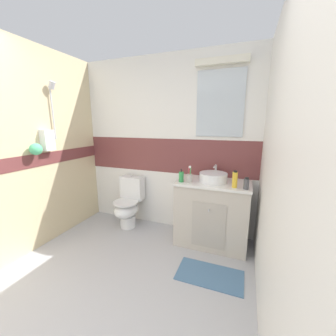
{
  "coord_description": "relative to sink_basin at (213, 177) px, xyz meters",
  "views": [
    {
      "loc": [
        1.11,
        -0.4,
        1.57
      ],
      "look_at": [
        0.28,
        1.78,
        1.06
      ],
      "focal_mm": 21.97,
      "sensor_mm": 36.0,
      "label": 1
    }
  ],
  "objects": [
    {
      "name": "wall_left_shower_alcove",
      "position": [
        -2.1,
        -0.93,
        0.34
      ],
      "size": [
        0.26,
        3.48,
        2.5
      ],
      "color": "beige",
      "rests_on": "ground_plane"
    },
    {
      "name": "toilet",
      "position": [
        -1.27,
        0.03,
        -0.55
      ],
      "size": [
        0.37,
        0.5,
        0.77
      ],
      "color": "white",
      "rests_on": "ground_plane"
    },
    {
      "name": "ground_plane",
      "position": [
        -0.75,
        -0.93,
        -0.93
      ],
      "size": [
        3.2,
        3.48,
        0.04
      ],
      "primitive_type": "cube",
      "color": "#B2B2B7"
    },
    {
      "name": "vanity_cabinet",
      "position": [
        0.0,
        0.01,
        -0.49
      ],
      "size": [
        0.92,
        0.54,
        0.85
      ],
      "color": "beige",
      "rests_on": "ground_plane"
    },
    {
      "name": "toothbrush_cup",
      "position": [
        -0.27,
        -0.14,
        -0.0
      ],
      "size": [
        0.07,
        0.07,
        0.22
      ],
      "color": "#B2ADA3",
      "rests_on": "vanity_cabinet"
    },
    {
      "name": "wall_back_tiled",
      "position": [
        -0.74,
        0.32,
        0.35
      ],
      "size": [
        3.2,
        0.2,
        2.5
      ],
      "color": "white",
      "rests_on": "ground_plane"
    },
    {
      "name": "sink_basin",
      "position": [
        0.0,
        0.0,
        0.0
      ],
      "size": [
        0.34,
        0.39,
        0.19
      ],
      "color": "white",
      "rests_on": "vanity_cabinet"
    },
    {
      "name": "shampoo_bottle_tall",
      "position": [
        0.26,
        -0.15,
        0.03
      ],
      "size": [
        0.06,
        0.06,
        0.2
      ],
      "color": "yellow",
      "rests_on": "vanity_cabinet"
    },
    {
      "name": "bath_mat",
      "position": [
        0.1,
        -0.62,
        -0.91
      ],
      "size": [
        0.68,
        0.37,
        0.01
      ],
      "primitive_type": "cube",
      "color": "#4C7299",
      "rests_on": "ground_plane"
    },
    {
      "name": "lotion_bottle_short",
      "position": [
        0.39,
        -0.17,
        0.0
      ],
      "size": [
        0.06,
        0.06,
        0.14
      ],
      "color": "#4C4C51",
      "rests_on": "vanity_cabinet"
    },
    {
      "name": "soap_dispenser",
      "position": [
        -0.37,
        -0.15,
        0.0
      ],
      "size": [
        0.06,
        0.06,
        0.17
      ],
      "color": "green",
      "rests_on": "vanity_cabinet"
    },
    {
      "name": "wall_right_plain",
      "position": [
        0.6,
        -0.93,
        0.34
      ],
      "size": [
        0.1,
        3.48,
        2.5
      ],
      "primitive_type": "cube",
      "color": "white",
      "rests_on": "ground_plane"
    }
  ]
}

